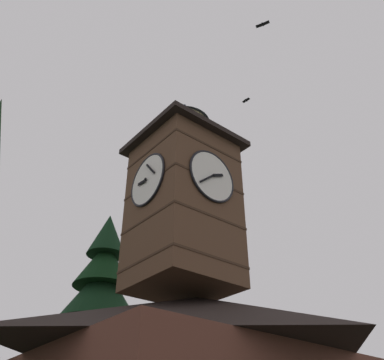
{
  "coord_description": "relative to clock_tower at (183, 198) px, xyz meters",
  "views": [
    {
      "loc": [
        12.14,
        12.14,
        2.03
      ],
      "look_at": [
        1.78,
        -0.53,
        12.53
      ],
      "focal_mm": 40.04,
      "sensor_mm": 36.0,
      "label": 1
    }
  ],
  "objects": [
    {
      "name": "flying_bird_high",
      "position": [
        -1.78,
        4.05,
        8.96
      ],
      "size": [
        0.44,
        0.71,
        0.13
      ],
      "color": "black"
    },
    {
      "name": "moon",
      "position": [
        -15.11,
        -28.55,
        1.55
      ],
      "size": [
        1.66,
        1.66,
        1.66
      ],
      "color": "silver"
    },
    {
      "name": "pine_tree_behind",
      "position": [
        -0.72,
        -7.96,
        -5.14
      ],
      "size": [
        7.22,
        7.22,
        13.97
      ],
      "color": "#473323",
      "rests_on": "ground_plane"
    },
    {
      "name": "clock_tower",
      "position": [
        0.0,
        0.0,
        0.0
      ],
      "size": [
        4.36,
        4.36,
        9.49
      ],
      "color": "brown",
      "rests_on": "building_main"
    },
    {
      "name": "flying_bird_low",
      "position": [
        -4.8,
        -0.13,
        8.63
      ],
      "size": [
        0.24,
        0.51,
        0.13
      ],
      "color": "black"
    }
  ]
}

